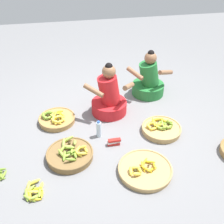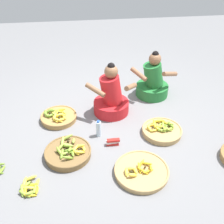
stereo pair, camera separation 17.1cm
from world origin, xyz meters
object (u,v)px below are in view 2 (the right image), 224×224
Objects in this scene: water_bottle at (99,129)px; vendor_woman_front at (111,97)px; banana_basket_mid_right at (58,117)px; banana_basket_back_right at (68,152)px; vendor_woman_behind at (153,82)px; packet_carton_stack at (113,142)px; banana_basket_front_left at (162,130)px; loose_bananas_front_center at (30,187)px; banana_basket_mid_left at (141,171)px.

vendor_woman_front is at bearing 66.00° from water_bottle.
banana_basket_mid_right is 0.91× the size of banana_basket_back_right.
water_bottle is at bearing -135.83° from vendor_woman_behind.
banana_basket_back_right is (-0.63, -0.85, -0.20)m from vendor_woman_front.
banana_basket_back_right is 3.29× the size of packet_carton_stack.
banana_basket_back_right is (-1.35, -1.26, -0.19)m from vendor_woman_behind.
banana_basket_front_left is 1.80m from loose_bananas_front_center.
vendor_woman_behind is at bearing 42.85° from banana_basket_back_right.
banana_basket_back_right is at bearing 48.60° from loose_bananas_front_center.
banana_basket_mid_right is 0.94m from packet_carton_stack.
vendor_woman_front is at bearing 53.40° from banana_basket_back_right.
banana_basket_mid_right is at bearing -161.38° from vendor_woman_behind.
banana_basket_back_right is at bearing -167.73° from banana_basket_front_left.
vendor_woman_front is 1.41× the size of banana_basket_back_right.
vendor_woman_front is 0.59m from water_bottle.
banana_basket_front_left is at bearing 11.94° from packet_carton_stack.
vendor_woman_behind is 2.46m from loose_bananas_front_center.
banana_basket_mid_left is at bearing -59.67° from water_bottle.
loose_bananas_front_center is (-1.04, -1.31, -0.23)m from vendor_woman_front.
vendor_woman_front reaches higher than vendor_woman_behind.
loose_bananas_front_center is 1.20× the size of water_bottle.
packet_carton_stack is (0.71, -0.63, -0.01)m from banana_basket_mid_right.
banana_basket_front_left is at bearing 12.27° from banana_basket_back_right.
water_bottle is (-0.23, -0.52, -0.14)m from vendor_woman_front.
banana_basket_mid_left is 0.91m from banana_basket_back_right.
vendor_woman_front is at bearing 136.40° from banana_basket_front_left.
banana_basket_front_left is (0.61, -0.58, -0.20)m from vendor_woman_front.
water_bottle is at bearing 176.01° from banana_basket_front_left.
vendor_woman_front is 2.69× the size of loose_bananas_front_center.
banana_basket_mid_right is at bearing 160.88° from banana_basket_front_left.
banana_basket_mid_right is 1.24m from loose_bananas_front_center.
banana_basket_mid_left is (-0.53, -1.64, -0.20)m from vendor_woman_behind.
loose_bananas_front_center is at bearing -176.77° from banana_basket_mid_left.
water_bottle is (-0.95, -0.93, -0.13)m from vendor_woman_behind.
vendor_woman_front is 1.05× the size of vendor_woman_behind.
banana_basket_mid_right is 2.99× the size of packet_carton_stack.
banana_basket_back_right is 0.61m from loose_bananas_front_center.
banana_basket_front_left is at bearing 23.81° from loose_bananas_front_center.
water_bottle reaches higher than banana_basket_front_left.
banana_basket_back_right is (0.14, -0.75, -0.00)m from banana_basket_mid_right.
banana_basket_back_right is 0.58m from packet_carton_stack.
vendor_woman_behind is (0.72, 0.40, -0.01)m from vendor_woman_front.
banana_basket_back_right reaches higher than banana_basket_front_left.
loose_bananas_front_center is at bearing -156.19° from banana_basket_front_left.
loose_bananas_front_center is at bearing -131.40° from banana_basket_back_right.
vendor_woman_behind reaches higher than packet_carton_stack.
banana_basket_back_right is at bearing 154.71° from banana_basket_mid_left.
vendor_woman_front reaches higher than loose_bananas_front_center.
banana_basket_front_left is at bearing -3.99° from water_bottle.
vendor_woman_front is 0.87m from banana_basket_front_left.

